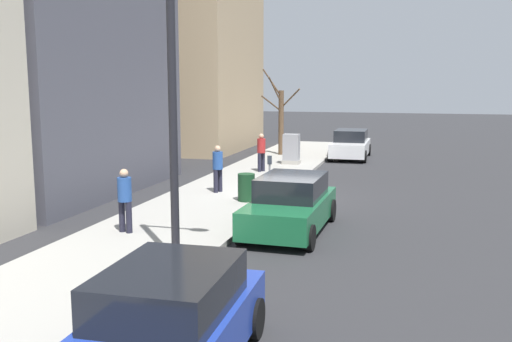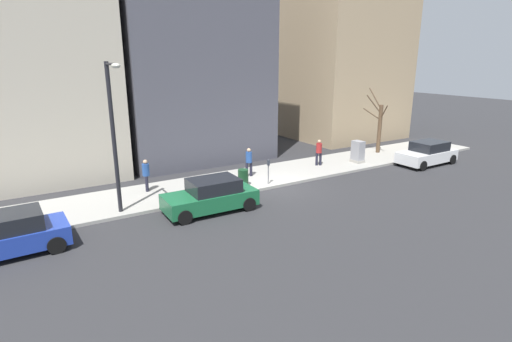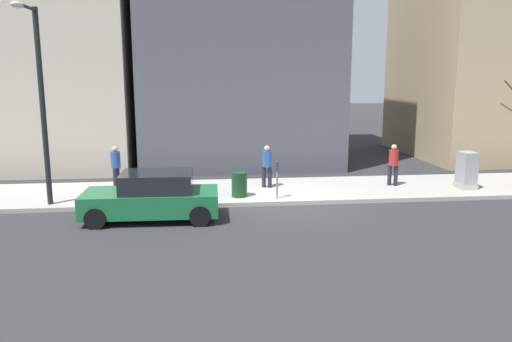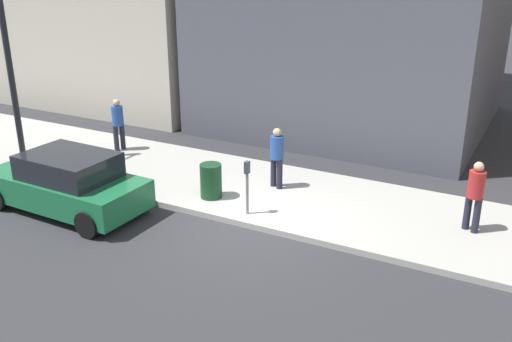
# 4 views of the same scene
# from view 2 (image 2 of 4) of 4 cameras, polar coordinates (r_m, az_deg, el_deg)

# --- Properties ---
(ground_plane) EXTENTS (120.00, 120.00, 0.00)m
(ground_plane) POSITION_cam_2_polar(r_m,az_deg,el_deg) (21.66, 3.07, -2.41)
(ground_plane) COLOR #2B2B2D
(sidewalk) EXTENTS (4.00, 36.00, 0.15)m
(sidewalk) POSITION_cam_2_polar(r_m,az_deg,el_deg) (23.23, 0.27, -0.92)
(sidewalk) COLOR #9E9B93
(sidewalk) RESTS_ON ground
(parked_car_white) EXTENTS (1.95, 4.22, 1.52)m
(parked_car_white) POSITION_cam_2_polar(r_m,az_deg,el_deg) (28.54, 23.28, 2.31)
(parked_car_white) COLOR white
(parked_car_white) RESTS_ON ground
(parked_car_green) EXTENTS (2.00, 4.24, 1.52)m
(parked_car_green) POSITION_cam_2_polar(r_m,az_deg,el_deg) (18.30, -6.45, -3.54)
(parked_car_green) COLOR #196038
(parked_car_green) RESTS_ON ground
(parked_car_blue) EXTENTS (2.04, 4.26, 1.52)m
(parked_car_blue) POSITION_cam_2_polar(r_m,az_deg,el_deg) (16.79, -32.25, -7.82)
(parked_car_blue) COLOR #1E389E
(parked_car_blue) RESTS_ON ground
(parking_meter) EXTENTS (0.14, 0.10, 1.35)m
(parking_meter) POSITION_cam_2_polar(r_m,az_deg,el_deg) (21.58, 1.78, 0.24)
(parking_meter) COLOR slate
(parking_meter) RESTS_ON sidewalk
(utility_box) EXTENTS (0.83, 0.61, 1.43)m
(utility_box) POSITION_cam_2_polar(r_m,az_deg,el_deg) (26.99, 14.33, 2.66)
(utility_box) COLOR #A8A399
(utility_box) RESTS_ON sidewalk
(streetlamp) EXTENTS (1.97, 0.32, 6.50)m
(streetlamp) POSITION_cam_2_polar(r_m,az_deg,el_deg) (17.75, -19.64, 5.98)
(streetlamp) COLOR black
(streetlamp) RESTS_ON sidewalk
(bare_tree) EXTENTS (2.14, 1.25, 4.59)m
(bare_tree) POSITION_cam_2_polar(r_m,az_deg,el_deg) (30.06, 17.18, 6.16)
(bare_tree) COLOR brown
(bare_tree) RESTS_ON sidewalk
(trash_bin) EXTENTS (0.56, 0.56, 0.90)m
(trash_bin) POSITION_cam_2_polar(r_m,az_deg,el_deg) (21.38, -1.85, -0.95)
(trash_bin) COLOR #14381E
(trash_bin) RESTS_ON sidewalk
(pedestrian_near_meter) EXTENTS (0.36, 0.38, 1.66)m
(pedestrian_near_meter) POSITION_cam_2_polar(r_m,az_deg,el_deg) (25.69, 8.97, 2.85)
(pedestrian_near_meter) COLOR #1E1E2D
(pedestrian_near_meter) RESTS_ON sidewalk
(pedestrian_midblock) EXTENTS (0.36, 0.38, 1.66)m
(pedestrian_midblock) POSITION_cam_2_polar(r_m,az_deg,el_deg) (23.00, -1.03, 1.51)
(pedestrian_midblock) COLOR #1E1E2D
(pedestrian_midblock) RESTS_ON sidewalk
(pedestrian_far_corner) EXTENTS (0.39, 0.36, 1.66)m
(pedestrian_far_corner) POSITION_cam_2_polar(r_m,az_deg,el_deg) (21.18, -15.44, -0.33)
(pedestrian_far_corner) COLOR #1E1E2D
(pedestrian_far_corner) RESTS_ON sidewalk
(office_tower_left) EXTENTS (9.11, 9.11, 16.90)m
(office_tower_left) POSITION_cam_2_polar(r_m,az_deg,el_deg) (36.86, 11.91, 18.12)
(office_tower_left) COLOR tan
(office_tower_left) RESTS_ON ground
(office_block_center) EXTENTS (9.61, 9.61, 15.13)m
(office_block_center) POSITION_cam_2_polar(r_m,az_deg,el_deg) (29.25, -10.52, 17.13)
(office_block_center) COLOR #4C4C56
(office_block_center) RESTS_ON ground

